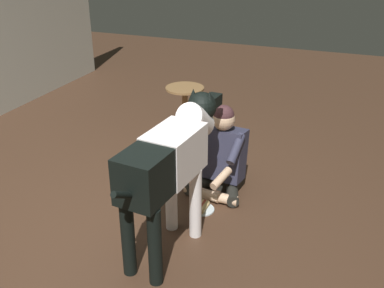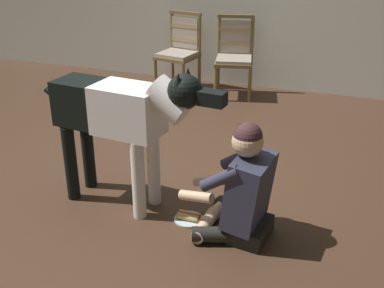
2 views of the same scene
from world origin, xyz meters
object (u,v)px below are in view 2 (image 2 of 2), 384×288
at_px(dining_chair_right_of_pair, 235,52).
at_px(large_dog, 122,114).
at_px(person_sitting_on_floor, 242,191).
at_px(dining_chair_left_of_pair, 181,47).
at_px(hot_dog_on_plate, 189,217).

distance_m(dining_chair_right_of_pair, large_dog, 2.90).
bearing_deg(person_sitting_on_floor, large_dog, 174.05).
xyz_separation_m(dining_chair_left_of_pair, person_sitting_on_floor, (1.61, -2.99, -0.19)).
height_order(person_sitting_on_floor, hot_dog_on_plate, person_sitting_on_floor).
xyz_separation_m(large_dog, hot_dog_on_plate, (0.54, -0.06, -0.73)).
bearing_deg(dining_chair_right_of_pair, dining_chair_left_of_pair, 179.92).
distance_m(person_sitting_on_floor, large_dog, 1.03).
distance_m(dining_chair_left_of_pair, person_sitting_on_floor, 3.40).
height_order(person_sitting_on_floor, large_dog, large_dog).
relative_size(dining_chair_right_of_pair, person_sitting_on_floor, 1.14).
height_order(dining_chair_right_of_pair, large_dog, large_dog).
bearing_deg(large_dog, hot_dog_on_plate, -5.95).
bearing_deg(large_dog, dining_chair_right_of_pair, 88.97).
bearing_deg(hot_dog_on_plate, dining_chair_right_of_pair, 99.32).
height_order(dining_chair_left_of_pair, dining_chair_right_of_pair, same).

